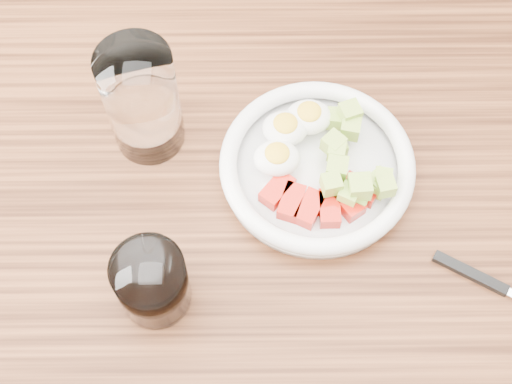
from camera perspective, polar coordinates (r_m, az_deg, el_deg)
ground at (r=1.53m, az=0.39°, el=-13.83°), size 4.00×4.00×0.00m
dining_table at (r=0.89m, az=0.65°, el=-4.33°), size 1.50×0.90×0.77m
bowl at (r=0.81m, az=4.87°, el=2.23°), size 0.22×0.22×0.06m
fork at (r=0.80m, az=18.31°, el=-6.97°), size 0.16×0.10×0.01m
water_glass at (r=0.79m, az=-9.10°, el=7.21°), size 0.08×0.08×0.15m
coffee_glass at (r=0.73m, az=-8.31°, el=-7.20°), size 0.07×0.07×0.08m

